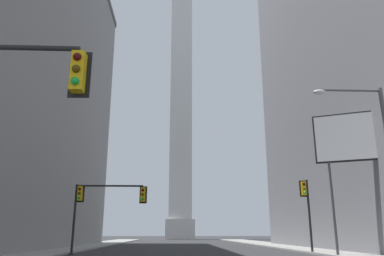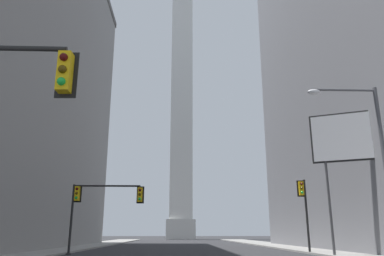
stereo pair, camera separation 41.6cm
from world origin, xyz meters
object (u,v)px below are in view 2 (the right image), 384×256
at_px(traffic_light_mid_left, 98,200).
at_px(billboard_sign, 350,141).
at_px(traffic_light_mid_right, 304,204).
at_px(street_lamp, 372,152).
at_px(obelisk, 182,95).

xyz_separation_m(traffic_light_mid_left, billboard_sign, (18.26, -4.38, 3.84)).
xyz_separation_m(traffic_light_mid_right, street_lamp, (-0.74, -12.68, 1.57)).
bearing_deg(traffic_light_mid_left, obelisk, 83.89).
xyz_separation_m(obelisk, traffic_light_mid_left, (-6.95, -64.96, -33.35)).
bearing_deg(traffic_light_mid_right, traffic_light_mid_left, -178.04).
relative_size(obelisk, billboard_sign, 7.78).
bearing_deg(street_lamp, billboard_sign, 70.81).
bearing_deg(traffic_light_mid_right, obelisk, 98.27).
bearing_deg(traffic_light_mid_left, traffic_light_mid_right, 1.96).
relative_size(traffic_light_mid_right, billboard_sign, 0.58).
bearing_deg(obelisk, traffic_light_mid_right, -81.73).
distance_m(traffic_light_mid_left, street_lamp, 19.78).
relative_size(street_lamp, billboard_sign, 0.88).
bearing_deg(traffic_light_mid_right, street_lamp, -93.35).
xyz_separation_m(traffic_light_mid_left, street_lamp, (15.57, -12.13, 1.38)).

